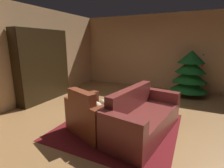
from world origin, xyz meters
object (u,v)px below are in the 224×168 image
(armchair_red, at_px, (94,117))
(decorated_tree, at_px, (190,73))
(bottle_on_table, at_px, (128,108))
(book_stack_on_table, at_px, (124,108))
(couch_red, at_px, (143,118))
(coffee_table, at_px, (122,111))
(bookshelf_unit, at_px, (47,67))

(armchair_red, distance_m, decorated_tree, 3.76)
(bottle_on_table, bearing_deg, book_stack_on_table, 133.08)
(decorated_tree, bearing_deg, armchair_red, -115.16)
(couch_red, relative_size, decorated_tree, 1.35)
(coffee_table, relative_size, book_stack_on_table, 3.50)
(bookshelf_unit, height_order, couch_red, bookshelf_unit)
(armchair_red, relative_size, coffee_table, 1.58)
(coffee_table, height_order, decorated_tree, decorated_tree)
(bookshelf_unit, bearing_deg, bottle_on_table, -17.60)
(armchair_red, height_order, coffee_table, armchair_red)
(couch_red, bearing_deg, bookshelf_unit, 166.30)
(book_stack_on_table, bearing_deg, coffee_table, -122.60)
(bookshelf_unit, xyz_separation_m, armchair_red, (2.36, -1.17, -0.68))
(couch_red, relative_size, bottle_on_table, 7.10)
(couch_red, distance_m, bottle_on_table, 0.37)
(coffee_table, height_order, bottle_on_table, bottle_on_table)
(bookshelf_unit, distance_m, book_stack_on_table, 2.99)
(bottle_on_table, distance_m, decorated_tree, 3.31)
(book_stack_on_table, relative_size, decorated_tree, 0.15)
(book_stack_on_table, bearing_deg, armchair_red, -141.59)
(couch_red, distance_m, decorated_tree, 3.11)
(bookshelf_unit, xyz_separation_m, book_stack_on_table, (2.84, -0.79, -0.55))
(couch_red, xyz_separation_m, decorated_tree, (0.71, 3.00, 0.44))
(armchair_red, relative_size, bottle_on_table, 4.23)
(book_stack_on_table, bearing_deg, bookshelf_unit, 164.43)
(bookshelf_unit, height_order, decorated_tree, bookshelf_unit)
(coffee_table, xyz_separation_m, book_stack_on_table, (0.02, 0.03, 0.07))
(couch_red, height_order, coffee_table, couch_red)
(bookshelf_unit, relative_size, book_stack_on_table, 9.68)
(bookshelf_unit, distance_m, couch_red, 3.40)
(armchair_red, xyz_separation_m, book_stack_on_table, (0.48, 0.38, 0.13))
(armchair_red, height_order, couch_red, armchair_red)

